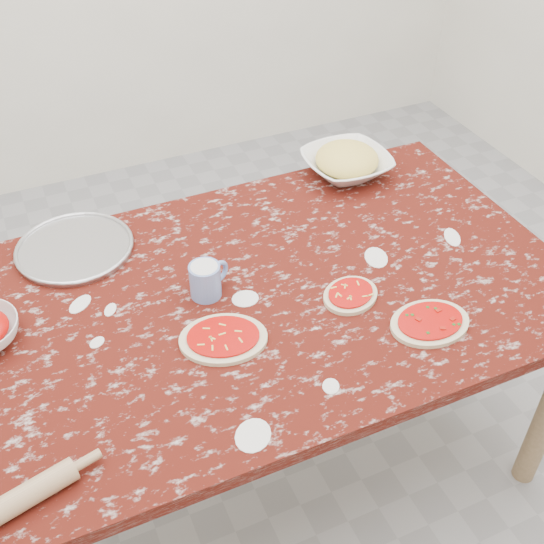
{
  "coord_description": "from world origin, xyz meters",
  "views": [
    {
      "loc": [
        -0.54,
        -1.22,
        1.94
      ],
      "look_at": [
        0.0,
        0.0,
        0.8
      ],
      "focal_mm": 44.08,
      "sensor_mm": 36.0,
      "label": 1
    }
  ],
  "objects": [
    {
      "name": "ground",
      "position": [
        0.0,
        0.0,
        0.0
      ],
      "size": [
        4.0,
        4.0,
        0.0
      ],
      "primitive_type": "plane",
      "color": "gray"
    },
    {
      "name": "worktable",
      "position": [
        0.0,
        0.0,
        0.67
      ],
      "size": [
        1.6,
        1.0,
        0.75
      ],
      "color": "#400E09",
      "rests_on": "ground"
    },
    {
      "name": "pizza_tray",
      "position": [
        -0.45,
        0.37,
        0.76
      ],
      "size": [
        0.33,
        0.33,
        0.01
      ],
      "primitive_type": "cylinder",
      "rotation": [
        0.0,
        0.0,
        0.03
      ],
      "color": "#B2B2B7",
      "rests_on": "worktable"
    },
    {
      "name": "cheese_bowl",
      "position": [
        0.46,
        0.42,
        0.78
      ],
      "size": [
        0.29,
        0.29,
        0.07
      ],
      "primitive_type": "imported",
      "rotation": [
        0.0,
        0.0,
        0.03
      ],
      "color": "white",
      "rests_on": "worktable"
    },
    {
      "name": "flour_mug",
      "position": [
        -0.17,
        0.04,
        0.8
      ],
      "size": [
        0.12,
        0.08,
        0.1
      ],
      "color": "#6D8ACB",
      "rests_on": "worktable"
    },
    {
      "name": "pizza_left",
      "position": [
        -0.19,
        -0.14,
        0.76
      ],
      "size": [
        0.26,
        0.23,
        0.02
      ],
      "color": "beige",
      "rests_on": "worktable"
    },
    {
      "name": "pizza_mid",
      "position": [
        0.17,
        -0.12,
        0.76
      ],
      "size": [
        0.19,
        0.18,
        0.02
      ],
      "color": "beige",
      "rests_on": "worktable"
    },
    {
      "name": "pizza_right",
      "position": [
        0.3,
        -0.3,
        0.76
      ],
      "size": [
        0.21,
        0.16,
        0.02
      ],
      "color": "beige",
      "rests_on": "worktable"
    },
    {
      "name": "rolling_pin",
      "position": [
        -0.71,
        -0.39,
        0.77
      ],
      "size": [
        0.25,
        0.11,
        0.05
      ],
      "primitive_type": "cylinder",
      "rotation": [
        0.0,
        1.57,
        0.25
      ],
      "color": "tan",
      "rests_on": "worktable"
    }
  ]
}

